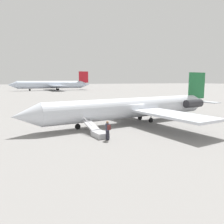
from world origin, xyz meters
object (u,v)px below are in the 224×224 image
boarding_stairs (98,132)px  passenger (108,129)px  airplane_taxiing_distant (53,85)px  airplane_main (137,107)px

boarding_stairs → passenger: passenger is taller
airplane_taxiing_distant → passenger: 103.94m
airplane_taxiing_distant → airplane_main: bearing=85.6°
airplane_main → passenger: (6.75, 6.37, -0.94)m
airplane_main → boarding_stairs: bearing=26.5°
airplane_taxiing_distant → boarding_stairs: size_ratio=10.46×
airplane_main → boarding_stairs: (7.05, 4.68, -1.57)m
airplane_main → boarding_stairs: 8.61m
boarding_stairs → passenger: bearing=-177.0°
passenger → airplane_main: bearing=-53.8°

